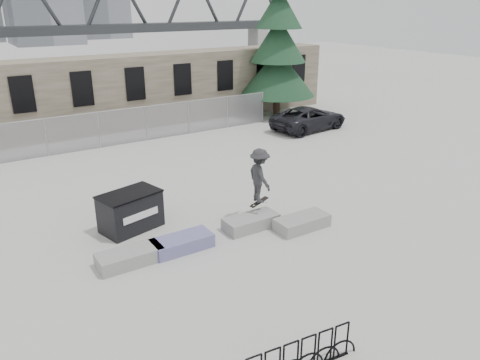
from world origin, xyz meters
name	(u,v)px	position (x,y,z in m)	size (l,w,h in m)	color
ground	(211,237)	(0.00, 0.00, 0.00)	(120.00, 120.00, 0.00)	#B3B3AE
stone_wall	(78,96)	(0.00, 16.24, 2.26)	(36.00, 2.58, 4.50)	#685F4C
chainlink_fence	(99,130)	(0.00, 12.50, 1.04)	(22.06, 0.06, 2.02)	gray
planter_far_left	(130,257)	(-2.96, -0.18, 0.24)	(2.00, 0.90, 0.45)	gray
planter_center_left	(182,242)	(-1.20, -0.24, 0.24)	(2.00, 0.90, 0.45)	#393297
planter_center_right	(251,222)	(1.57, -0.17, 0.24)	(2.00, 0.90, 0.45)	gray
planter_offset	(302,222)	(3.08, -1.18, 0.24)	(2.00, 0.90, 0.45)	gray
dumpster	(130,211)	(-2.06, 2.09, 0.69)	(2.33, 1.75, 1.37)	black
bike_rack	(291,360)	(-1.71, -6.55, 0.44)	(3.58, 0.41, 0.90)	black
spruce_tree	(278,48)	(13.14, 13.79, 4.64)	(5.26, 5.26, 11.50)	#38281E
truss_bridge	(75,29)	(10.00, 55.00, 4.13)	(70.00, 3.00, 9.80)	#2D3033
suv	(309,118)	(12.37, 9.33, 0.73)	(2.41, 5.23, 1.45)	black
skateboarder	(260,176)	(2.20, 0.23, 1.75)	(0.91, 1.39, 2.15)	#2B2B2D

